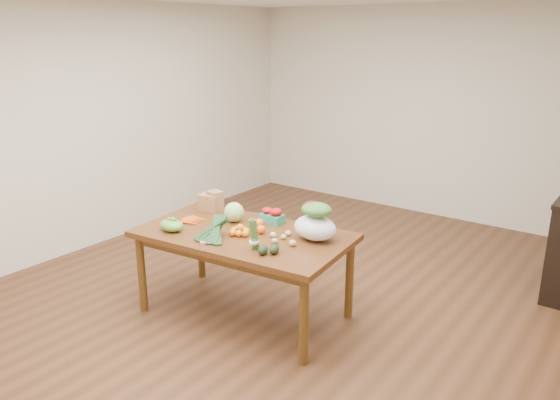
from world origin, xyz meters
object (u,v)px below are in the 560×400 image
Objects in this scene: paper_bag at (210,200)px; salad_bag at (315,223)px; asparagus_bundle at (254,234)px; mandarin_cluster at (240,229)px; kale_bunch at (211,231)px; cabbage at (234,212)px; dining_table at (244,274)px.

salad_bag reaches higher than paper_bag.
mandarin_cluster is at bearing 142.17° from asparagus_bundle.
cabbage is at bearing 102.12° from kale_bunch.
dining_table is 0.42m from mandarin_cluster.
mandarin_cluster is 0.37m from asparagus_bundle.
asparagus_bundle is at bearing -28.69° from paper_bag.
dining_table is 0.63m from asparagus_bundle.
paper_bag reaches higher than kale_bunch.
cabbage is 0.81m from salad_bag.
cabbage reaches higher than dining_table.
salad_bag reaches higher than asparagus_bundle.
paper_bag is 0.73m from mandarin_cluster.
kale_bunch is (0.14, -0.45, -0.01)m from cabbage.
paper_bag is at bearing 145.68° from asparagus_bundle.
paper_bag is 0.72× the size of salad_bag.
dining_table is 0.84m from paper_bag.
mandarin_cluster is 0.27m from kale_bunch.
salad_bag is at bearing 25.34° from mandarin_cluster.
dining_table is 4.86× the size of salad_bag.
cabbage is at bearing 140.48° from dining_table.
mandarin_cluster is at bearing -26.96° from paper_bag.
kale_bunch is at bearing -46.40° from paper_bag.
salad_bag is (1.21, -0.06, 0.05)m from paper_bag.
mandarin_cluster is (0.00, -0.05, 0.42)m from dining_table.
paper_bag is (-0.64, 0.28, 0.47)m from dining_table.
kale_bunch is 0.41m from asparagus_bundle.
mandarin_cluster reaches higher than dining_table.
cabbage is 0.32m from mandarin_cluster.
paper_bag is at bearing 163.21° from cabbage.
cabbage is (-0.24, 0.16, 0.46)m from dining_table.
dining_table is at bearing -23.79° from paper_bag.
dining_table is 6.73× the size of paper_bag.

